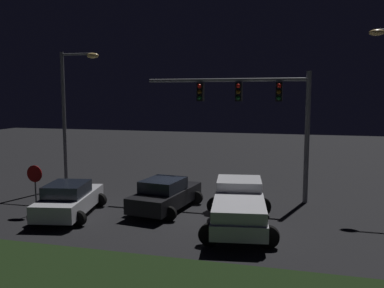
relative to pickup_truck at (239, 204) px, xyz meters
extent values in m
plane|color=black|center=(-3.22, 1.65, -1.00)|extent=(80.00, 80.00, 0.00)
cube|color=silver|center=(0.03, -0.17, -0.32)|extent=(2.76, 5.63, 0.55)
cube|color=silver|center=(-0.15, 1.00, 0.38)|extent=(2.10, 2.15, 0.85)
cube|color=black|center=(-0.15, 1.00, 0.50)|extent=(1.96, 1.76, 0.51)
cube|color=silver|center=(0.18, -1.24, 0.18)|extent=(2.34, 3.27, 0.45)
cylinder|color=black|center=(-1.28, 1.60, -0.60)|extent=(0.80, 0.22, 0.80)
cylinder|color=black|center=(0.76, 1.90, -0.60)|extent=(0.80, 0.22, 0.80)
cylinder|color=black|center=(-0.71, -2.24, -0.60)|extent=(0.80, 0.22, 0.80)
cylinder|color=black|center=(1.33, -1.95, -0.60)|extent=(0.80, 0.22, 0.80)
cube|color=silver|center=(-7.54, -0.23, -0.39)|extent=(2.61, 4.66, 0.70)
cube|color=black|center=(-7.49, -0.47, 0.24)|extent=(1.95, 2.27, 0.55)
cylinder|color=black|center=(-8.73, 1.07, -0.68)|extent=(0.64, 0.22, 0.64)
cylinder|color=black|center=(-6.92, 1.42, -0.68)|extent=(0.64, 0.22, 0.64)
cylinder|color=black|center=(-8.16, -1.87, -0.68)|extent=(0.64, 0.22, 0.64)
cylinder|color=black|center=(-6.35, -1.52, -0.68)|extent=(0.64, 0.22, 0.64)
cube|color=black|center=(-3.67, 1.70, -0.39)|extent=(2.41, 4.61, 0.70)
cube|color=black|center=(-3.71, 1.45, 0.24)|extent=(1.87, 2.21, 0.55)
cylinder|color=black|center=(-4.37, 3.31, -0.68)|extent=(0.64, 0.22, 0.64)
cylinder|color=black|center=(-2.55, 3.04, -0.68)|extent=(0.64, 0.22, 0.64)
cylinder|color=black|center=(-4.80, 0.35, -0.68)|extent=(0.64, 0.22, 0.64)
cylinder|color=black|center=(-2.98, 0.08, -0.68)|extent=(0.64, 0.22, 0.64)
cylinder|color=slate|center=(2.63, 4.78, 2.25)|extent=(0.24, 0.24, 6.50)
cylinder|color=slate|center=(-1.47, 4.78, 5.10)|extent=(8.20, 0.18, 0.18)
cube|color=black|center=(1.23, 4.78, 4.50)|extent=(0.32, 0.44, 0.95)
sphere|color=red|center=(1.23, 4.55, 4.80)|extent=(0.22, 0.22, 0.22)
sphere|color=#59380A|center=(1.23, 4.55, 4.50)|extent=(0.22, 0.22, 0.22)
sphere|color=#0C4719|center=(1.23, 4.55, 4.20)|extent=(0.22, 0.22, 0.22)
cube|color=black|center=(-0.77, 4.78, 4.50)|extent=(0.32, 0.44, 0.95)
sphere|color=red|center=(-0.77, 4.55, 4.80)|extent=(0.22, 0.22, 0.22)
sphere|color=#59380A|center=(-0.77, 4.55, 4.50)|extent=(0.22, 0.22, 0.22)
sphere|color=#0C4719|center=(-0.77, 4.55, 4.20)|extent=(0.22, 0.22, 0.22)
cube|color=black|center=(-2.77, 4.78, 4.50)|extent=(0.32, 0.44, 0.95)
sphere|color=red|center=(-2.77, 4.55, 4.80)|extent=(0.22, 0.22, 0.22)
sphere|color=#59380A|center=(-2.77, 4.55, 4.50)|extent=(0.22, 0.22, 0.22)
sphere|color=#0C4719|center=(-2.77, 4.55, 4.20)|extent=(0.22, 0.22, 0.22)
cylinder|color=slate|center=(-10.78, 4.70, 2.87)|extent=(0.20, 0.20, 7.75)
cylinder|color=slate|center=(-9.82, 4.70, 6.60)|extent=(1.92, 0.12, 0.12)
ellipsoid|color=#F9CC72|center=(-8.86, 4.70, 6.50)|extent=(0.70, 0.44, 0.30)
ellipsoid|color=#F9CC72|center=(5.62, 5.18, 7.25)|extent=(0.70, 0.44, 0.30)
cylinder|color=slate|center=(-9.11, -0.43, 0.10)|extent=(0.07, 0.07, 2.20)
cylinder|color=#B20C0F|center=(-9.11, -0.46, 0.85)|extent=(0.76, 0.03, 0.76)
camera|label=1|loc=(2.31, -16.03, 4.33)|focal=38.36mm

